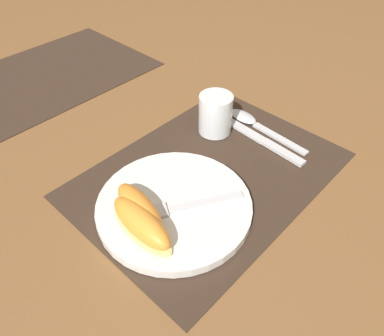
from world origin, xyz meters
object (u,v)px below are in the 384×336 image
object	(u,v)px
juice_glass	(215,116)
spoon	(252,122)
plate	(174,206)
knife	(257,137)
citrus_wedge_0	(141,211)
citrus_wedge_1	(141,224)
fork	(174,209)

from	to	relation	value
juice_glass	spoon	world-z (taller)	juice_glass
plate	knife	bearing A→B (deg)	2.92
citrus_wedge_0	citrus_wedge_1	world-z (taller)	citrus_wedge_1
plate	citrus_wedge_0	world-z (taller)	citrus_wedge_0
plate	knife	xyz separation A→B (m)	(0.24, 0.01, -0.01)
fork	knife	bearing A→B (deg)	5.12
plate	fork	world-z (taller)	fork
plate	juice_glass	size ratio (longest dim) A/B	3.11
citrus_wedge_0	citrus_wedge_1	xyz separation A→B (m)	(-0.02, -0.02, 0.00)
citrus_wedge_0	juice_glass	bearing A→B (deg)	16.48
spoon	citrus_wedge_1	xyz separation A→B (m)	(-0.35, -0.05, 0.03)
plate	citrus_wedge_1	distance (m)	0.08
juice_glass	citrus_wedge_1	size ratio (longest dim) A/B	0.62
knife	spoon	bearing A→B (deg)	47.82
juice_glass	fork	distance (m)	0.24
plate	spoon	distance (m)	0.28
juice_glass	citrus_wedge_0	size ratio (longest dim) A/B	0.61
juice_glass	knife	world-z (taller)	juice_glass
plate	juice_glass	world-z (taller)	juice_glass
spoon	citrus_wedge_1	world-z (taller)	citrus_wedge_1
plate	spoon	size ratio (longest dim) A/B	1.28
spoon	citrus_wedge_1	size ratio (longest dim) A/B	1.50
juice_glass	fork	xyz separation A→B (m)	(-0.22, -0.10, -0.02)
fork	citrus_wedge_0	bearing A→B (deg)	151.40
knife	citrus_wedge_0	xyz separation A→B (m)	(-0.30, 0.00, 0.03)
plate	spoon	bearing A→B (deg)	9.96
citrus_wedge_1	knife	bearing A→B (deg)	3.27
juice_glass	plate	bearing A→B (deg)	-156.12
fork	citrus_wedge_0	distance (m)	0.05
fork	citrus_wedge_1	size ratio (longest dim) A/B	1.39
plate	spoon	xyz separation A→B (m)	(0.27, 0.05, -0.00)
plate	fork	size ratio (longest dim) A/B	1.38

